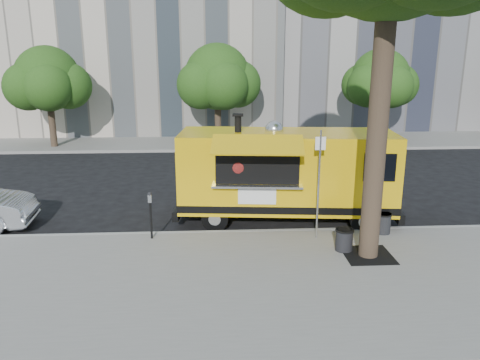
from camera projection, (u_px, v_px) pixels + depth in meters
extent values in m
plane|color=black|center=(256.00, 224.00, 14.42)|extent=(120.00, 120.00, 0.00)
cube|color=gray|center=(271.00, 283.00, 10.54)|extent=(60.00, 6.00, 0.15)
cube|color=#999993|center=(258.00, 233.00, 13.50)|extent=(60.00, 0.14, 0.16)
cube|color=gray|center=(235.00, 142.00, 27.40)|extent=(60.00, 5.00, 0.15)
cylinder|color=#33261C|center=(378.00, 128.00, 10.97)|extent=(0.48, 0.48, 6.50)
cube|color=black|center=(368.00, 255.00, 11.82)|extent=(1.20, 1.20, 0.02)
cylinder|color=#33261C|center=(52.00, 123.00, 25.34)|extent=(0.36, 0.36, 2.60)
sphere|color=#1F4813|center=(47.00, 78.00, 24.72)|extent=(3.42, 3.42, 3.42)
cylinder|color=#33261C|center=(218.00, 120.00, 26.22)|extent=(0.36, 0.36, 2.60)
sphere|color=#1F4813|center=(217.00, 77.00, 25.59)|extent=(3.60, 3.60, 3.60)
cylinder|color=#33261C|center=(377.00, 120.00, 26.42)|extent=(0.36, 0.36, 2.60)
sphere|color=#1F4813|center=(380.00, 78.00, 25.82)|extent=(3.24, 3.24, 3.24)
cylinder|color=silver|center=(319.00, 185.00, 12.58)|extent=(0.06, 0.06, 3.00)
cube|color=white|center=(320.00, 143.00, 12.27)|extent=(0.28, 0.02, 0.35)
cylinder|color=black|center=(151.00, 220.00, 12.77)|extent=(0.06, 0.06, 1.05)
cube|color=silver|center=(150.00, 199.00, 12.61)|extent=(0.10, 0.08, 0.22)
sphere|color=black|center=(150.00, 194.00, 12.58)|extent=(0.11, 0.11, 0.11)
cube|color=yellow|center=(287.00, 170.00, 14.23)|extent=(6.59, 2.78, 2.32)
cube|color=black|center=(286.00, 200.00, 14.48)|extent=(6.61, 2.80, 0.22)
cube|color=black|center=(392.00, 209.00, 14.42)|extent=(0.38, 2.07, 0.30)
cube|color=black|center=(181.00, 206.00, 14.67)|extent=(0.38, 2.07, 0.30)
cube|color=black|center=(395.00, 159.00, 14.00)|extent=(0.22, 1.73, 0.94)
cylinder|color=black|center=(364.00, 220.00, 13.60)|extent=(0.81, 0.35, 0.79)
cylinder|color=black|center=(352.00, 201.00, 15.35)|extent=(0.81, 0.35, 0.79)
cylinder|color=black|center=(215.00, 218.00, 13.77)|extent=(0.81, 0.35, 0.79)
cylinder|color=black|center=(220.00, 200.00, 15.52)|extent=(0.81, 0.35, 0.79)
cube|color=black|center=(257.00, 166.00, 13.18)|extent=(2.37, 0.41, 1.04)
cube|color=silver|center=(257.00, 186.00, 13.17)|extent=(2.59, 0.60, 0.06)
cube|color=yellow|center=(258.00, 145.00, 12.49)|extent=(2.55, 1.17, 0.42)
cube|color=white|center=(257.00, 196.00, 13.33)|extent=(1.08, 0.15, 0.49)
cylinder|color=black|center=(238.00, 124.00, 13.92)|extent=(0.20, 0.20, 0.54)
sphere|color=silver|center=(274.00, 130.00, 14.12)|extent=(0.55, 0.55, 0.55)
sphere|color=maroon|center=(239.00, 165.00, 13.49)|extent=(0.83, 0.83, 0.83)
cylinder|color=#FF590C|center=(238.00, 171.00, 13.30)|extent=(0.35, 0.15, 0.34)
cylinder|color=black|center=(344.00, 240.00, 12.05)|extent=(0.44, 0.44, 0.58)
cylinder|color=black|center=(345.00, 230.00, 11.98)|extent=(0.48, 0.48, 0.04)
cylinder|color=black|center=(383.00, 223.00, 13.24)|extent=(0.45, 0.45, 0.58)
cylinder|color=black|center=(383.00, 214.00, 13.17)|extent=(0.48, 0.48, 0.04)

